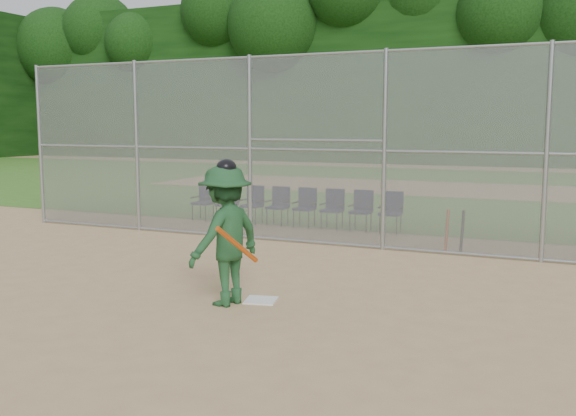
% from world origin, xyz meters
% --- Properties ---
extents(ground, '(100.00, 100.00, 0.00)m').
position_xyz_m(ground, '(0.00, 0.00, 0.00)').
color(ground, tan).
rests_on(ground, ground).
extents(grass_strip, '(100.00, 100.00, 0.00)m').
position_xyz_m(grass_strip, '(0.00, 18.00, 0.01)').
color(grass_strip, '#37671F').
rests_on(grass_strip, ground).
extents(dirt_patch_far, '(24.00, 24.00, 0.00)m').
position_xyz_m(dirt_patch_far, '(0.00, 18.00, 0.01)').
color(dirt_patch_far, tan).
rests_on(dirt_patch_far, ground).
extents(backstop_fence, '(16.09, 0.09, 4.00)m').
position_xyz_m(backstop_fence, '(0.00, 5.00, 2.07)').
color(backstop_fence, gray).
rests_on(backstop_fence, ground).
extents(treeline, '(81.00, 60.00, 11.00)m').
position_xyz_m(treeline, '(0.00, 20.00, 5.50)').
color(treeline, black).
rests_on(treeline, ground).
extents(home_plate, '(0.53, 0.53, 0.02)m').
position_xyz_m(home_plate, '(0.41, 0.59, 0.01)').
color(home_plate, silver).
rests_on(home_plate, ground).
extents(batter_at_plate, '(1.07, 1.45, 2.05)m').
position_xyz_m(batter_at_plate, '(0.03, 0.25, 0.99)').
color(batter_at_plate, '#1D4825').
rests_on(batter_at_plate, ground).
extents(spare_bats, '(0.36, 0.30, 0.84)m').
position_xyz_m(spare_bats, '(2.36, 5.38, 0.42)').
color(spare_bats, '#D84C14').
rests_on(spare_bats, ground).
extents(chair_0, '(0.54, 0.52, 0.96)m').
position_xyz_m(chair_0, '(-4.46, 7.05, 0.48)').
color(chair_0, '#0F1339').
rests_on(chair_0, ground).
extents(chair_1, '(0.54, 0.52, 0.96)m').
position_xyz_m(chair_1, '(-3.74, 7.05, 0.48)').
color(chair_1, '#0F1339').
rests_on(chair_1, ground).
extents(chair_2, '(0.54, 0.52, 0.96)m').
position_xyz_m(chair_2, '(-3.01, 7.05, 0.48)').
color(chair_2, '#0F1339').
rests_on(chair_2, ground).
extents(chair_3, '(0.54, 0.52, 0.96)m').
position_xyz_m(chair_3, '(-2.28, 7.05, 0.48)').
color(chair_3, '#0F1339').
rests_on(chair_3, ground).
extents(chair_4, '(0.54, 0.52, 0.96)m').
position_xyz_m(chair_4, '(-1.56, 7.05, 0.48)').
color(chair_4, '#0F1339').
rests_on(chair_4, ground).
extents(chair_5, '(0.54, 0.52, 0.96)m').
position_xyz_m(chair_5, '(-0.83, 7.05, 0.48)').
color(chair_5, '#0F1339').
rests_on(chair_5, ground).
extents(chair_6, '(0.54, 0.52, 0.96)m').
position_xyz_m(chair_6, '(-0.11, 7.05, 0.48)').
color(chair_6, '#0F1339').
rests_on(chair_6, ground).
extents(chair_7, '(0.54, 0.52, 0.96)m').
position_xyz_m(chair_7, '(0.62, 7.05, 0.48)').
color(chair_7, '#0F1339').
rests_on(chair_7, ground).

